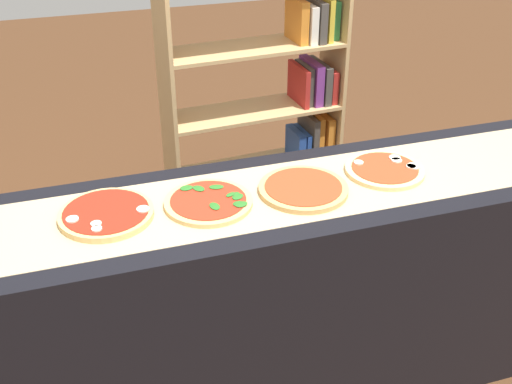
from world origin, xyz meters
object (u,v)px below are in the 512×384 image
pizza_spinach_1 (209,202)px  bookshelf (279,113)px  pizza_mozzarella_0 (106,214)px  pizza_mozzarella_3 (385,169)px  pizza_plain_2 (303,189)px

pizza_spinach_1 → bookshelf: 1.39m
pizza_mozzarella_0 → pizza_mozzarella_3: bearing=0.2°
pizza_mozzarella_0 → pizza_mozzarella_3: size_ratio=1.06×
pizza_spinach_1 → pizza_mozzarella_3: bearing=2.4°
bookshelf → pizza_mozzarella_3: bearing=-90.3°
pizza_mozzarella_0 → pizza_plain_2: size_ratio=0.99×
pizza_mozzarella_0 → pizza_spinach_1: bearing=-4.1°
pizza_plain_2 → pizza_mozzarella_3: bearing=7.0°
pizza_plain_2 → pizza_mozzarella_0: bearing=176.8°
pizza_mozzarella_0 → pizza_spinach_1: (0.33, -0.02, -0.00)m
pizza_mozzarella_0 → pizza_spinach_1: 0.33m
pizza_mozzarella_0 → bookshelf: (1.00, 1.16, -0.27)m
pizza_spinach_1 → pizza_plain_2: bearing=-2.2°
pizza_mozzarella_0 → bookshelf: 1.55m
pizza_plain_2 → bookshelf: 1.27m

